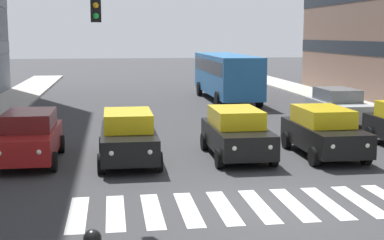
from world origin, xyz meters
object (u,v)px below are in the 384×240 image
Objects in this scene: car_2 at (236,133)px; car_3 at (128,136)px; bus_behind_traffic at (226,72)px; car_row2_0 at (338,106)px; car_1 at (324,131)px; car_4 at (30,136)px.

car_2 and car_3 have the same top height.
car_2 is 0.42× the size of bus_behind_traffic.
car_1 is at bearing 63.16° from car_row2_0.
car_1 is 0.42× the size of bus_behind_traffic.
car_3 is 12.25m from car_row2_0.
car_1 is at bearing 90.00° from bus_behind_traffic.
car_row2_0 is (-6.51, -6.48, 0.00)m from car_2.
bus_behind_traffic reaches higher than car_1.
car_3 is at bearing 32.89° from car_row2_0.
car_1 is at bearing 179.79° from car_3.
car_4 is (10.21, -0.50, 0.00)m from car_1.
bus_behind_traffic is at bearing -90.00° from car_1.
car_1 and car_3 have the same top height.
car_row2_0 is (-10.29, -6.65, 0.00)m from car_3.
bus_behind_traffic is (3.38, -10.21, 0.97)m from car_row2_0.
car_1 and car_2 have the same top height.
car_2 is 9.19m from car_row2_0.
car_row2_0 is 10.80m from bus_behind_traffic.
car_3 is (3.78, 0.17, 0.00)m from car_2.
car_3 and car_row2_0 have the same top height.
car_1 is 16.91m from bus_behind_traffic.
bus_behind_traffic reaches higher than car_4.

